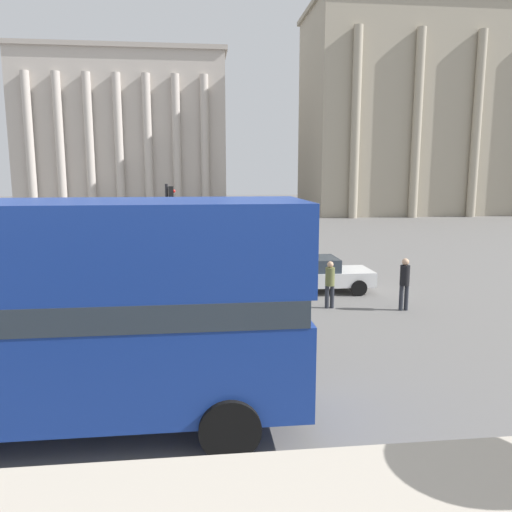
{
  "coord_description": "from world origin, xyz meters",
  "views": [
    {
      "loc": [
        -0.71,
        -1.97,
        4.61
      ],
      "look_at": [
        1.33,
        15.92,
        1.58
      ],
      "focal_mm": 35.0,
      "sensor_mm": 36.0,
      "label": 1
    }
  ],
  "objects": [
    {
      "name": "double_decker_bus",
      "position": [
        -4.06,
        6.7,
        2.3
      ],
      "size": [
        10.36,
        2.64,
        4.13
      ],
      "rotation": [
        0.0,
        0.0,
        -0.14
      ],
      "color": "black",
      "rests_on": "ground_plane"
    },
    {
      "name": "pedestrian_blue",
      "position": [
        -2.14,
        29.96,
        1.06
      ],
      "size": [
        0.32,
        0.32,
        1.83
      ],
      "rotation": [
        0.0,
        0.0,
        3.54
      ],
      "color": "#282B33",
      "rests_on": "ground_plane"
    },
    {
      "name": "car_white",
      "position": [
        3.76,
        16.66,
        0.7
      ],
      "size": [
        4.2,
        1.93,
        1.35
      ],
      "rotation": [
        0.0,
        0.0,
        2.97
      ],
      "color": "black",
      "rests_on": "ground_plane"
    },
    {
      "name": "pedestrian_olive",
      "position": [
        3.67,
        14.23,
        0.93
      ],
      "size": [
        0.32,
        0.32,
        1.63
      ],
      "rotation": [
        0.0,
        0.0,
        2.09
      ],
      "color": "#282B33",
      "rests_on": "ground_plane"
    },
    {
      "name": "plaza_building_right",
      "position": [
        27.45,
        53.83,
        11.14
      ],
      "size": [
        32.27,
        13.6,
        22.28
      ],
      "color": "#A39984",
      "rests_on": "ground_plane"
    },
    {
      "name": "pedestrian_white",
      "position": [
        0.38,
        20.04,
        1.02
      ],
      "size": [
        0.32,
        0.32,
        1.76
      ],
      "rotation": [
        0.0,
        0.0,
        0.02
      ],
      "color": "#282B33",
      "rests_on": "ground_plane"
    },
    {
      "name": "traffic_light_mid",
      "position": [
        -1.95,
        18.82,
        2.69
      ],
      "size": [
        0.42,
        0.24,
        4.14
      ],
      "color": "black",
      "rests_on": "ground_plane"
    },
    {
      "name": "traffic_light_near",
      "position": [
        0.34,
        10.91,
        2.32
      ],
      "size": [
        0.42,
        0.24,
        3.53
      ],
      "color": "black",
      "rests_on": "ground_plane"
    },
    {
      "name": "plaza_building_left",
      "position": [
        -9.1,
        59.66,
        8.98
      ],
      "size": [
        23.44,
        12.48,
        17.98
      ],
      "color": "#BCB2A8",
      "rests_on": "ground_plane"
    },
    {
      "name": "pedestrian_black",
      "position": [
        6.08,
        13.68,
        1.03
      ],
      "size": [
        0.32,
        0.32,
        1.78
      ],
      "rotation": [
        0.0,
        0.0,
        6.23
      ],
      "color": "#282B33",
      "rests_on": "ground_plane"
    }
  ]
}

